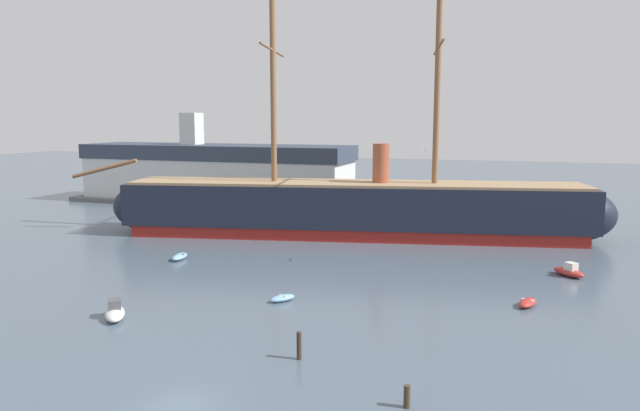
{
  "coord_description": "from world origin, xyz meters",
  "views": [
    {
      "loc": [
        16.31,
        -24.63,
        14.98
      ],
      "look_at": [
        -3.15,
        31.73,
        6.15
      ],
      "focal_mm": 32.48,
      "sensor_mm": 36.0,
      "label": 1
    }
  ],
  "objects_px": {
    "dinghy_distant_centre": "(410,215)",
    "mooring_piling_nearest": "(407,396)",
    "motorboat_far_left": "(216,212)",
    "dinghy_mid_right": "(527,303)",
    "mooring_piling_left_pair": "(299,346)",
    "dinghy_near_centre": "(282,298)",
    "tall_ship": "(353,208)",
    "motorboat_foreground_left": "(115,312)",
    "dockside_warehouse_left": "(216,174)",
    "seagull_in_flight": "(424,150)",
    "dinghy_mid_left": "(180,257)",
    "motorboat_alongside_stern": "(569,271)"
  },
  "relations": [
    {
      "from": "dinghy_distant_centre",
      "to": "mooring_piling_nearest",
      "type": "relative_size",
      "value": 2.46
    },
    {
      "from": "motorboat_far_left",
      "to": "mooring_piling_nearest",
      "type": "bearing_deg",
      "value": -52.1
    },
    {
      "from": "dinghy_mid_right",
      "to": "motorboat_far_left",
      "type": "xyz_separation_m",
      "value": [
        -46.23,
        31.69,
        0.28
      ]
    },
    {
      "from": "motorboat_far_left",
      "to": "mooring_piling_left_pair",
      "type": "relative_size",
      "value": 2.39
    },
    {
      "from": "dinghy_near_centre",
      "to": "tall_ship",
      "type": "bearing_deg",
      "value": 94.02
    },
    {
      "from": "motorboat_foreground_left",
      "to": "motorboat_far_left",
      "type": "xyz_separation_m",
      "value": [
        -16.51,
        45.05,
        0.08
      ]
    },
    {
      "from": "dinghy_near_centre",
      "to": "mooring_piling_left_pair",
      "type": "height_order",
      "value": "mooring_piling_left_pair"
    },
    {
      "from": "dockside_warehouse_left",
      "to": "motorboat_far_left",
      "type": "bearing_deg",
      "value": -61.43
    },
    {
      "from": "tall_ship",
      "to": "seagull_in_flight",
      "type": "distance_m",
      "value": 19.58
    },
    {
      "from": "motorboat_foreground_left",
      "to": "seagull_in_flight",
      "type": "relative_size",
      "value": 2.77
    },
    {
      "from": "seagull_in_flight",
      "to": "dinghy_mid_right",
      "type": "bearing_deg",
      "value": -42.82
    },
    {
      "from": "tall_ship",
      "to": "dinghy_distant_centre",
      "type": "distance_m",
      "value": 18.06
    },
    {
      "from": "motorboat_far_left",
      "to": "mooring_piling_left_pair",
      "type": "height_order",
      "value": "mooring_piling_left_pair"
    },
    {
      "from": "dinghy_mid_left",
      "to": "motorboat_alongside_stern",
      "type": "bearing_deg",
      "value": 9.34
    },
    {
      "from": "motorboat_far_left",
      "to": "mooring_piling_nearest",
      "type": "distance_m",
      "value": 65.23
    },
    {
      "from": "mooring_piling_left_pair",
      "to": "dockside_warehouse_left",
      "type": "relative_size",
      "value": 0.03
    },
    {
      "from": "dinghy_mid_left",
      "to": "dockside_warehouse_left",
      "type": "xyz_separation_m",
      "value": [
        -17.68,
        39.88,
        4.95
      ]
    },
    {
      "from": "dinghy_mid_left",
      "to": "dinghy_distant_centre",
      "type": "xyz_separation_m",
      "value": [
        18.53,
        35.82,
        -0.0
      ]
    },
    {
      "from": "dinghy_distant_centre",
      "to": "seagull_in_flight",
      "type": "relative_size",
      "value": 2.32
    },
    {
      "from": "tall_ship",
      "to": "motorboat_foreground_left",
      "type": "xyz_separation_m",
      "value": [
        -8.41,
        -36.51,
        -3.16
      ]
    },
    {
      "from": "motorboat_far_left",
      "to": "motorboat_alongside_stern",
      "type": "bearing_deg",
      "value": -22.43
    },
    {
      "from": "dinghy_near_centre",
      "to": "dinghy_mid_right",
      "type": "distance_m",
      "value": 20.02
    },
    {
      "from": "tall_ship",
      "to": "mooring_piling_left_pair",
      "type": "bearing_deg",
      "value": -79.02
    },
    {
      "from": "dinghy_mid_left",
      "to": "motorboat_far_left",
      "type": "bearing_deg",
      "value": 111.6
    },
    {
      "from": "motorboat_foreground_left",
      "to": "dinghy_near_centre",
      "type": "relative_size",
      "value": 1.46
    },
    {
      "from": "mooring_piling_nearest",
      "to": "dinghy_near_centre",
      "type": "bearing_deg",
      "value": 132.2
    },
    {
      "from": "dockside_warehouse_left",
      "to": "dinghy_near_centre",
      "type": "bearing_deg",
      "value": -55.74
    },
    {
      "from": "dockside_warehouse_left",
      "to": "seagull_in_flight",
      "type": "distance_m",
      "value": 55.86
    },
    {
      "from": "motorboat_far_left",
      "to": "dinghy_distant_centre",
      "type": "xyz_separation_m",
      "value": [
        29.28,
        8.66,
        -0.26
      ]
    },
    {
      "from": "tall_ship",
      "to": "dinghy_mid_left",
      "type": "bearing_deg",
      "value": -127.26
    },
    {
      "from": "dinghy_mid_right",
      "to": "seagull_in_flight",
      "type": "distance_m",
      "value": 18.11
    },
    {
      "from": "mooring_piling_nearest",
      "to": "motorboat_alongside_stern",
      "type": "bearing_deg",
      "value": 71.94
    },
    {
      "from": "dinghy_mid_right",
      "to": "dockside_warehouse_left",
      "type": "relative_size",
      "value": 0.05
    },
    {
      "from": "tall_ship",
      "to": "dockside_warehouse_left",
      "type": "bearing_deg",
      "value": 146.27
    },
    {
      "from": "dockside_warehouse_left",
      "to": "seagull_in_flight",
      "type": "bearing_deg",
      "value": -39.15
    },
    {
      "from": "motorboat_foreground_left",
      "to": "tall_ship",
      "type": "bearing_deg",
      "value": 77.03
    },
    {
      "from": "motorboat_foreground_left",
      "to": "dinghy_mid_left",
      "type": "height_order",
      "value": "motorboat_foreground_left"
    },
    {
      "from": "motorboat_far_left",
      "to": "seagull_in_flight",
      "type": "distance_m",
      "value": 43.92
    },
    {
      "from": "motorboat_foreground_left",
      "to": "dinghy_mid_right",
      "type": "xyz_separation_m",
      "value": [
        29.72,
        13.36,
        -0.2
      ]
    },
    {
      "from": "dinghy_mid_left",
      "to": "motorboat_far_left",
      "type": "height_order",
      "value": "motorboat_far_left"
    },
    {
      "from": "mooring_piling_nearest",
      "to": "motorboat_foreground_left",
      "type": "bearing_deg",
      "value": 164.77
    },
    {
      "from": "dinghy_mid_left",
      "to": "mooring_piling_nearest",
      "type": "distance_m",
      "value": 38.08
    },
    {
      "from": "motorboat_foreground_left",
      "to": "mooring_piling_nearest",
      "type": "distance_m",
      "value": 24.42
    },
    {
      "from": "motorboat_foreground_left",
      "to": "seagull_in_flight",
      "type": "bearing_deg",
      "value": 49.3
    },
    {
      "from": "dinghy_distant_centre",
      "to": "mooring_piling_left_pair",
      "type": "relative_size",
      "value": 1.69
    },
    {
      "from": "dinghy_mid_left",
      "to": "mooring_piling_left_pair",
      "type": "relative_size",
      "value": 1.64
    },
    {
      "from": "mooring_piling_nearest",
      "to": "dockside_warehouse_left",
      "type": "distance_m",
      "value": 79.68
    },
    {
      "from": "dinghy_distant_centre",
      "to": "mooring_piling_nearest",
      "type": "bearing_deg",
      "value": -79.83
    },
    {
      "from": "dinghy_near_centre",
      "to": "dockside_warehouse_left",
      "type": "relative_size",
      "value": 0.05
    },
    {
      "from": "dinghy_mid_right",
      "to": "motorboat_far_left",
      "type": "bearing_deg",
      "value": 145.56
    }
  ]
}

